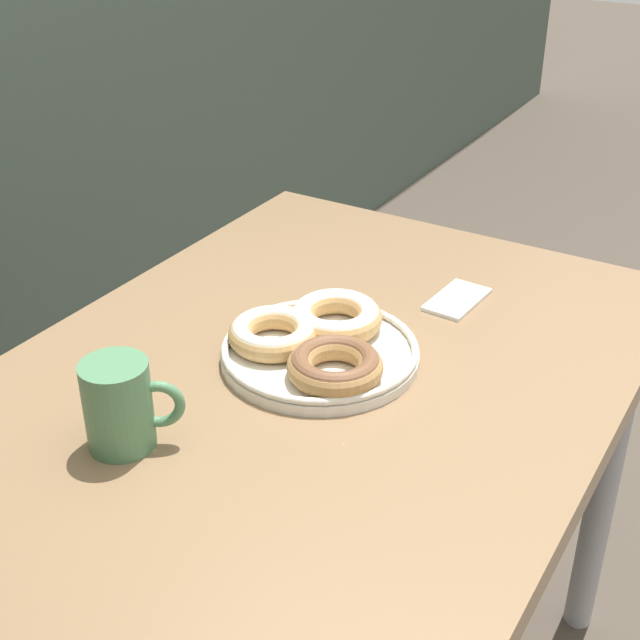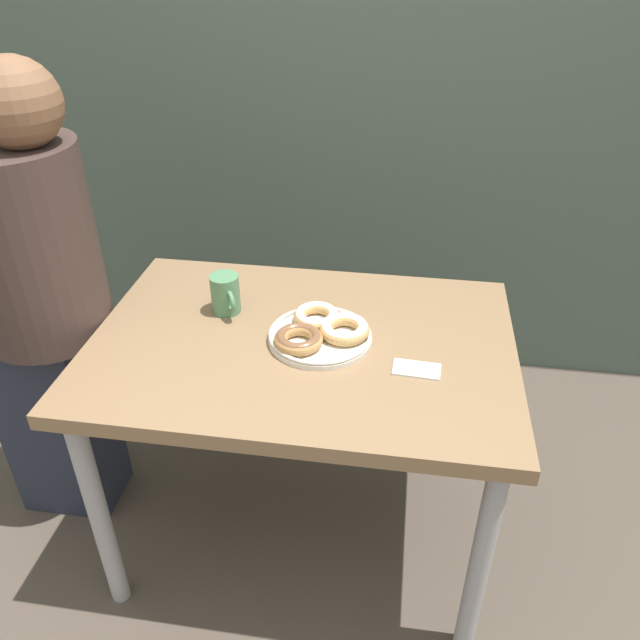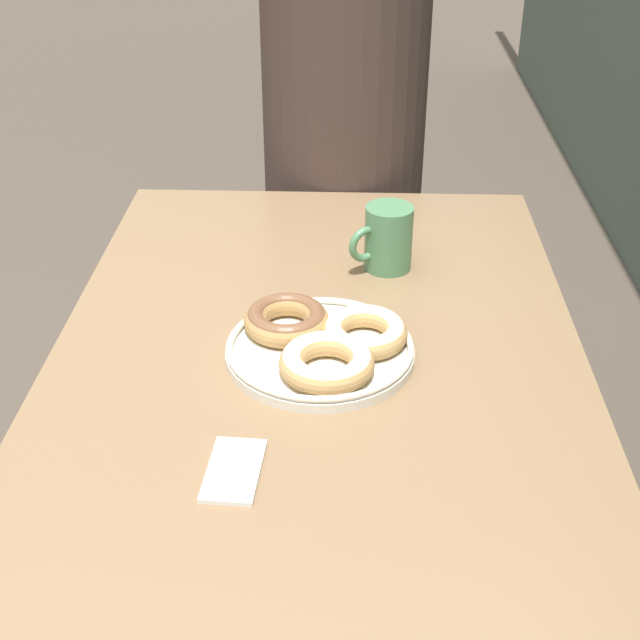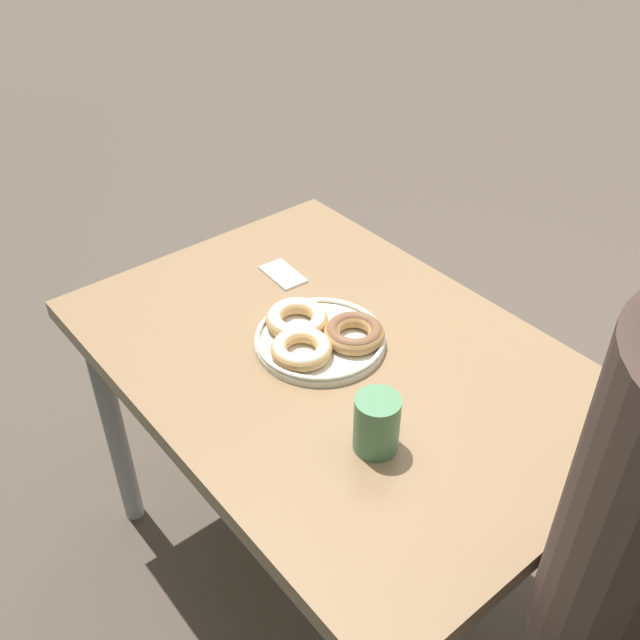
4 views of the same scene
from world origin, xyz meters
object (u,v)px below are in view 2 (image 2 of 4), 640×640
donut_plate (321,331)px  coffee_mug (226,294)px  person_figure (40,305)px  napkin (417,369)px  dining_table (302,365)px

donut_plate → coffee_mug: bearing=160.9°
coffee_mug → person_figure: person_figure is taller
donut_plate → napkin: 0.26m
person_figure → napkin: bearing=-6.3°
coffee_mug → napkin: 0.55m
dining_table → donut_plate: donut_plate is taller
donut_plate → person_figure: 0.76m
donut_plate → coffee_mug: coffee_mug is taller
coffee_mug → person_figure: size_ratio=0.08×
coffee_mug → person_figure: 0.50m
dining_table → donut_plate: (0.05, 0.01, 0.11)m
person_figure → dining_table: bearing=-2.1°
donut_plate → dining_table: bearing=-170.4°
coffee_mug → napkin: (0.51, -0.19, -0.05)m
dining_table → person_figure: bearing=177.9°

